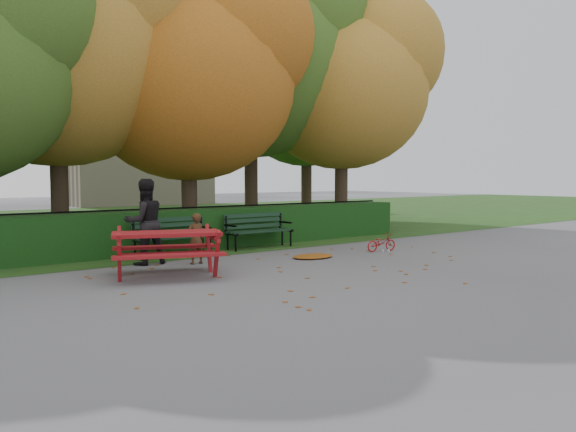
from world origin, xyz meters
TOP-DOWN VIEW (x-y plane):
  - ground at (0.00, 0.00)m, footprint 90.00×90.00m
  - grass_strip at (0.00, 14.00)m, footprint 90.00×90.00m
  - building_right at (8.00, 28.00)m, footprint 9.00×6.00m
  - hedge at (0.00, 4.50)m, footprint 13.00×0.90m
  - iron_fence at (0.00, 5.30)m, footprint 14.00×0.04m
  - tree_b at (-2.44, 6.75)m, footprint 6.72×6.40m
  - tree_c at (0.83, 5.96)m, footprint 6.30×6.00m
  - tree_d at (3.88, 7.23)m, footprint 7.14×6.80m
  - tree_e at (6.52, 5.77)m, footprint 6.09×5.80m
  - tree_g at (8.33, 9.76)m, footprint 6.30×6.00m
  - bench_left at (-1.30, 3.70)m, footprint 1.80×0.57m
  - bench_right at (1.10, 3.70)m, footprint 1.80×0.57m
  - picnic_table at (-2.57, 1.33)m, footprint 2.35×2.14m
  - leaf_pile at (1.07, 1.50)m, footprint 1.19×1.00m
  - leaf_scatter at (0.00, 0.30)m, footprint 9.00×5.70m
  - child at (-1.43, 2.32)m, footprint 0.39×0.27m
  - adult at (-2.30, 2.90)m, footprint 0.88×0.70m
  - bicycle at (3.08, 1.29)m, footprint 0.86×0.42m

SIDE VIEW (x-z plane):
  - ground at x=0.00m, z-range 0.00..0.00m
  - grass_strip at x=0.00m, z-range 0.01..0.01m
  - leaf_scatter at x=0.00m, z-range 0.00..0.01m
  - leaf_pile at x=1.07m, z-range 0.00..0.07m
  - bicycle at x=3.08m, z-range 0.00..0.43m
  - hedge at x=0.00m, z-range 0.00..1.00m
  - bench_left at x=-1.30m, z-range 0.08..0.96m
  - bench_right at x=1.10m, z-range 0.08..0.96m
  - child at x=-1.43m, z-range 0.00..1.06m
  - iron_fence at x=0.00m, z-range 0.03..1.05m
  - picnic_table at x=-2.57m, z-range 0.17..1.10m
  - adult at x=-2.30m, z-range 0.00..1.77m
  - tree_c at x=0.83m, z-range 0.82..8.82m
  - tree_e at x=6.52m, z-range 1.01..9.16m
  - tree_g at x=8.33m, z-range 1.10..9.65m
  - tree_b at x=-2.44m, z-range 1.01..9.80m
  - tree_d at x=3.88m, z-range 1.19..10.77m
  - building_right at x=8.00m, z-range 0.00..12.00m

